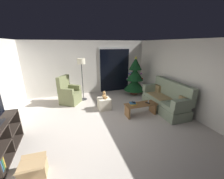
{
  "coord_description": "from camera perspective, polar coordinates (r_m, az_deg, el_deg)",
  "views": [
    {
      "loc": [
        -1.04,
        -3.61,
        2.35
      ],
      "look_at": [
        0.4,
        0.7,
        0.85
      ],
      "focal_mm": 22.36,
      "sensor_mm": 36.0,
      "label": 1
    }
  ],
  "objects": [
    {
      "name": "ground_plane",
      "position": [
        4.44,
        -2.1,
        -13.76
      ],
      "size": [
        7.0,
        7.0,
        0.0
      ],
      "primitive_type": "plane",
      "color": "#BCB2A8"
    },
    {
      "name": "wall_back",
      "position": [
        6.84,
        -9.59,
        8.75
      ],
      "size": [
        5.72,
        0.12,
        2.5
      ],
      "primitive_type": "cube",
      "color": "silver",
      "rests_on": "ground"
    },
    {
      "name": "wall_right",
      "position": [
        5.43,
        28.15,
        4.39
      ],
      "size": [
        0.12,
        6.0,
        2.5
      ],
      "primitive_type": "cube",
      "color": "silver",
      "rests_on": "ground"
    },
    {
      "name": "patio_door_frame",
      "position": [
        7.12,
        1.08,
        8.13
      ],
      "size": [
        1.6,
        0.02,
        2.2
      ],
      "primitive_type": "cube",
      "color": "silver",
      "rests_on": "ground"
    },
    {
      "name": "patio_door_glass",
      "position": [
        7.11,
        1.13,
        7.71
      ],
      "size": [
        1.5,
        0.02,
        2.1
      ],
      "primitive_type": "cube",
      "color": "black",
      "rests_on": "ground"
    },
    {
      "name": "couch",
      "position": [
        5.46,
        21.18,
        -3.97
      ],
      "size": [
        0.84,
        1.96,
        1.08
      ],
      "color": "gray",
      "rests_on": "ground"
    },
    {
      "name": "coffee_table",
      "position": [
        4.89,
        11.61,
        -7.22
      ],
      "size": [
        1.1,
        0.4,
        0.42
      ],
      "color": "olive",
      "rests_on": "ground"
    },
    {
      "name": "remote_silver",
      "position": [
        5.05,
        14.63,
        -4.74
      ],
      "size": [
        0.12,
        0.15,
        0.02
      ],
      "primitive_type": "cube",
      "rotation": [
        0.0,
        0.0,
        5.69
      ],
      "color": "#ADADB2",
      "rests_on": "coffee_table"
    },
    {
      "name": "remote_black",
      "position": [
        4.92,
        14.39,
        -5.34
      ],
      "size": [
        0.12,
        0.15,
        0.02
      ],
      "primitive_type": "cube",
      "rotation": [
        0.0,
        0.0,
        0.58
      ],
      "color": "black",
      "rests_on": "coffee_table"
    },
    {
      "name": "book_stack",
      "position": [
        4.7,
        8.57,
        -5.74
      ],
      "size": [
        0.26,
        0.23,
        0.07
      ],
      "color": "#B79333",
      "rests_on": "coffee_table"
    },
    {
      "name": "cell_phone",
      "position": [
        4.7,
        8.78,
        -5.21
      ],
      "size": [
        0.12,
        0.16,
        0.01
      ],
      "primitive_type": "cube",
      "rotation": [
        0.0,
        0.0,
        0.43
      ],
      "color": "black",
      "rests_on": "book_stack"
    },
    {
      "name": "christmas_tree",
      "position": [
        6.71,
        9.32,
        4.78
      ],
      "size": [
        1.01,
        1.01,
        1.82
      ],
      "color": "#4C1E19",
      "rests_on": "ground"
    },
    {
      "name": "armchair",
      "position": [
        5.96,
        -17.15,
        -1.69
      ],
      "size": [
        0.95,
        0.95,
        1.13
      ],
      "color": "olive",
      "rests_on": "ground"
    },
    {
      "name": "floor_lamp",
      "position": [
        5.93,
        -12.41,
        9.64
      ],
      "size": [
        0.32,
        0.32,
        1.78
      ],
      "color": "#2D2D30",
      "rests_on": "ground"
    },
    {
      "name": "ottoman",
      "position": [
        5.26,
        -3.19,
        -5.76
      ],
      "size": [
        0.44,
        0.44,
        0.42
      ],
      "primitive_type": "cube",
      "color": "beige",
      "rests_on": "ground"
    },
    {
      "name": "teddy_bear_honey",
      "position": [
        5.13,
        -3.14,
        -2.39
      ],
      "size": [
        0.22,
        0.21,
        0.29
      ],
      "color": "tan",
      "rests_on": "ottoman"
    },
    {
      "name": "cardboard_box_open_near_shelf",
      "position": [
        3.29,
        -29.55,
        -26.62
      ],
      "size": [
        0.47,
        0.46,
        0.33
      ],
      "color": "tan",
      "rests_on": "ground"
    }
  ]
}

